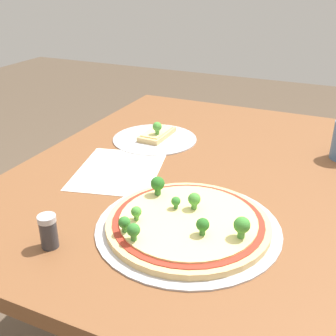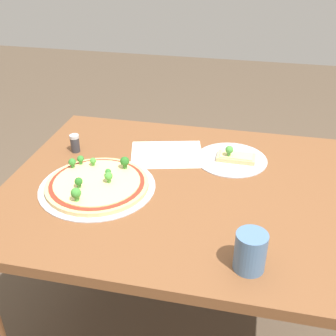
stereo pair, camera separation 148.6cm
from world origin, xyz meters
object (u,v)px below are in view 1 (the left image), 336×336
pizza_tray_whole (188,223)px  pizza_tray_slice (156,136)px  dining_table (200,196)px  condiment_shaker (48,231)px

pizza_tray_whole → pizza_tray_slice: size_ratio=1.47×
pizza_tray_whole → dining_table: bearing=-165.1°
pizza_tray_slice → condiment_shaker: size_ratio=3.80×
dining_table → pizza_tray_slice: 0.28m
dining_table → pizza_tray_slice: (-0.15, -0.21, 0.09)m
dining_table → condiment_shaker: bearing=-18.2°
dining_table → condiment_shaker: size_ratio=17.08×
condiment_shaker → pizza_tray_whole: bearing=127.7°
dining_table → pizza_tray_whole: pizza_tray_whole is taller
pizza_tray_whole → pizza_tray_slice: pizza_tray_whole is taller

